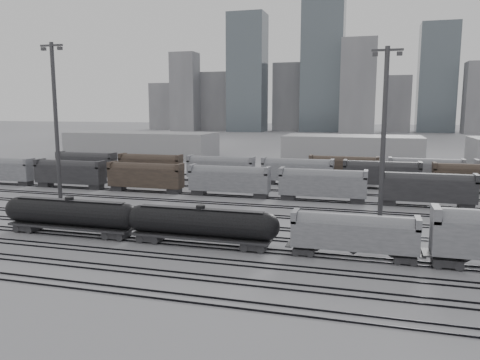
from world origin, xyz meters
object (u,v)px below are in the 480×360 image
(hopper_car_a, at_px, (354,232))
(light_mast_c, at_px, (383,137))
(tank_car_b, at_px, (201,224))
(tank_car_a, at_px, (70,214))

(hopper_car_a, height_order, light_mast_c, light_mast_c)
(tank_car_b, bearing_deg, tank_car_a, 180.00)
(tank_car_a, relative_size, tank_car_b, 1.01)
(tank_car_a, bearing_deg, tank_car_b, -0.00)
(light_mast_c, bearing_deg, tank_car_b, -151.18)
(tank_car_b, xyz_separation_m, hopper_car_a, (17.49, 0.00, 0.26))
(tank_car_b, distance_m, hopper_car_a, 17.49)
(tank_car_a, distance_m, hopper_car_a, 35.27)
(light_mast_c, bearing_deg, tank_car_a, -163.67)
(hopper_car_a, xyz_separation_m, light_mast_c, (2.77, 11.14, 9.54))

